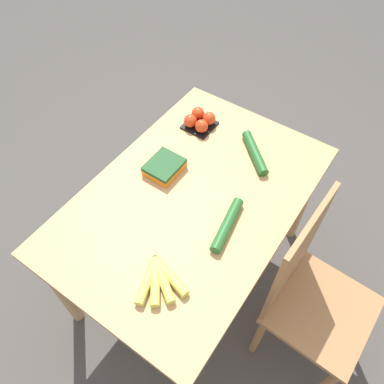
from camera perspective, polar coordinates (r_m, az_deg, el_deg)
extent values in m
plane|color=#4C4742|center=(2.25, 0.00, -11.97)|extent=(12.00, 12.00, 0.00)
cube|color=tan|center=(1.63, 0.00, -0.96)|extent=(1.26, 0.84, 0.03)
cylinder|color=tan|center=(2.35, 0.70, 6.91)|extent=(0.06, 0.06, 0.71)
cylinder|color=tan|center=(1.92, -19.36, -13.87)|extent=(0.06, 0.06, 0.71)
cylinder|color=tan|center=(2.17, 16.56, -1.13)|extent=(0.06, 0.06, 0.71)
cube|color=#A87547|center=(1.77, 19.18, -16.69)|extent=(0.44, 0.42, 0.03)
cube|color=#A87547|center=(1.53, 15.64, -9.36)|extent=(0.39, 0.04, 0.53)
cylinder|color=#A87547|center=(2.08, 23.86, -17.32)|extent=(0.04, 0.04, 0.44)
cylinder|color=#A87547|center=(1.92, 10.07, -20.84)|extent=(0.04, 0.04, 0.44)
cylinder|color=#A87547|center=(2.06, 15.33, -12.74)|extent=(0.04, 0.04, 0.44)
sphere|color=brown|center=(1.44, -5.59, -10.16)|extent=(0.03, 0.03, 0.03)
cylinder|color=#CCC651|center=(1.41, -6.81, -13.32)|extent=(0.18, 0.09, 0.04)
cylinder|color=#CCC651|center=(1.40, -5.62, -13.46)|extent=(0.17, 0.14, 0.04)
cylinder|color=#CCC651|center=(1.40, -4.42, -13.26)|extent=(0.13, 0.17, 0.04)
cylinder|color=#CCC651|center=(1.41, -3.35, -12.73)|extent=(0.08, 0.18, 0.04)
cube|color=black|center=(1.91, 1.16, 10.13)|extent=(0.14, 0.14, 0.01)
sphere|color=red|center=(1.92, 0.91, 11.89)|extent=(0.06, 0.06, 0.06)
sphere|color=red|center=(1.88, -0.25, 10.80)|extent=(0.06, 0.06, 0.06)
sphere|color=red|center=(1.89, 2.61, 11.13)|extent=(0.06, 0.06, 0.06)
sphere|color=red|center=(1.85, 1.47, 10.01)|extent=(0.06, 0.06, 0.06)
cube|color=orange|center=(1.69, -4.25, 3.81)|extent=(0.16, 0.14, 0.05)
cube|color=#19471E|center=(1.68, -4.28, 4.18)|extent=(0.16, 0.14, 0.02)
cylinder|color=#236028|center=(1.51, 5.39, -4.99)|extent=(0.26, 0.09, 0.04)
cylinder|color=#236028|center=(1.77, 9.55, 5.92)|extent=(0.21, 0.22, 0.04)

